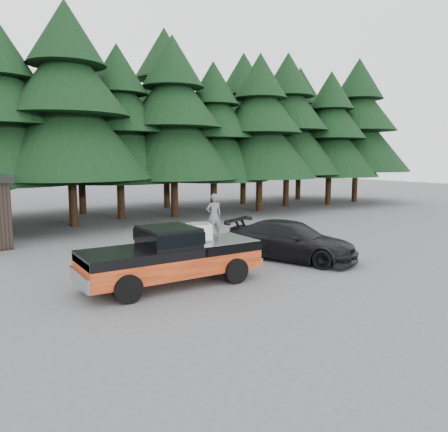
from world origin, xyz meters
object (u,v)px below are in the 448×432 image
air_compressor (199,233)px  parked_car (291,240)px  pickup_truck (172,265)px  man_on_bed (214,216)px

air_compressor → parked_car: (4.59, 0.55, -0.83)m
air_compressor → parked_car: bearing=25.8°
parked_car → pickup_truck: bearing=161.6°
air_compressor → man_on_bed: bearing=38.0°
man_on_bed → pickup_truck: bearing=18.8°
air_compressor → parked_car: air_compressor is taller
air_compressor → man_on_bed: man_on_bed is taller
pickup_truck → air_compressor: 1.43m
air_compressor → man_on_bed: size_ratio=0.51×
man_on_bed → parked_car: (3.84, 0.29, -1.33)m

